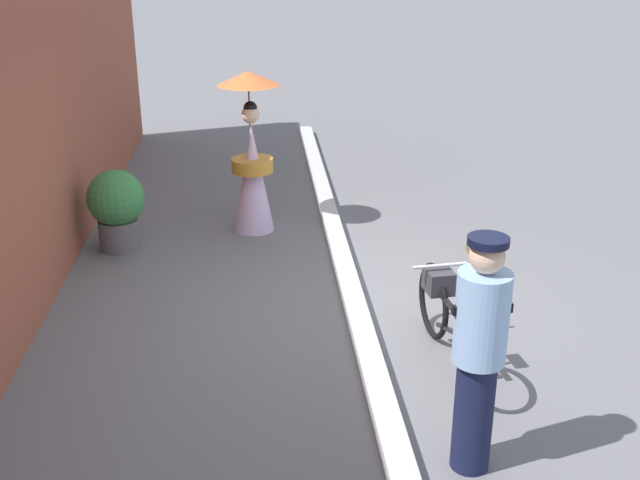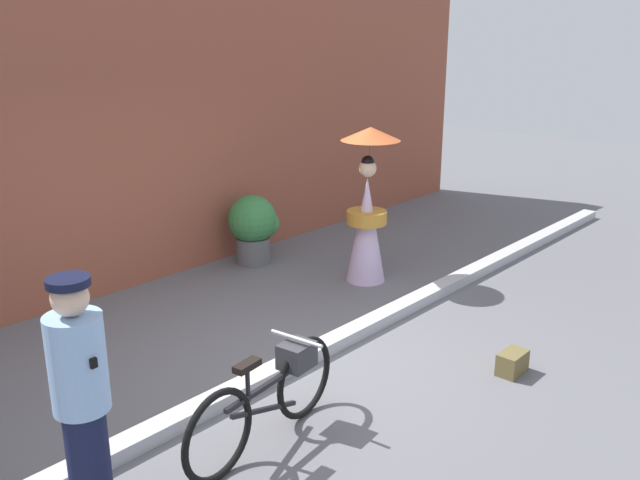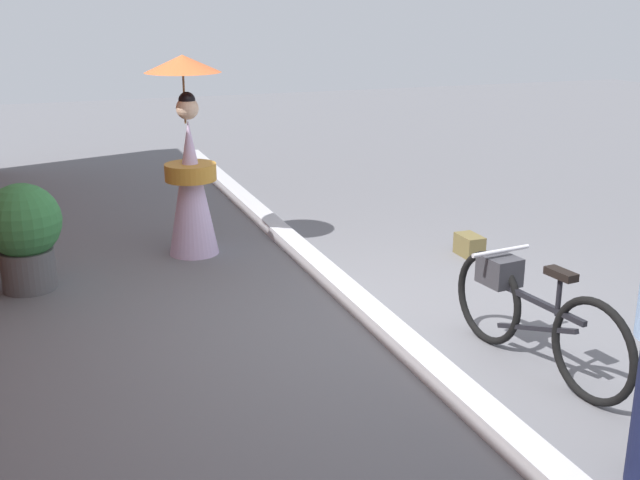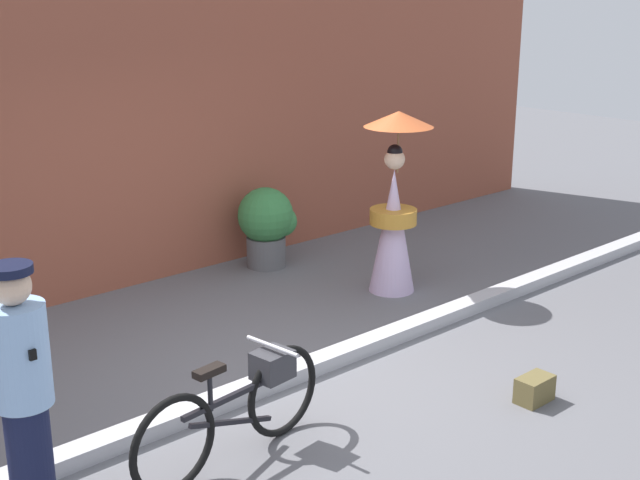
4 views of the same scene
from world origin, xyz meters
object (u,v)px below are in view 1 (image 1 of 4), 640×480
at_px(bicycle_near_officer, 451,317).
at_px(person_officer, 479,351).
at_px(person_with_parasol, 252,157).
at_px(backpack_on_pavement, 479,246).
at_px(potted_plant_by_door, 118,205).

xyz_separation_m(bicycle_near_officer, person_officer, (-1.37, 0.19, 0.49)).
relative_size(person_with_parasol, backpack_on_pavement, 6.26).
xyz_separation_m(bicycle_near_officer, person_with_parasol, (3.21, 1.61, 0.51)).
relative_size(person_officer, potted_plant_by_door, 1.79).
distance_m(bicycle_near_officer, potted_plant_by_door, 4.15).
relative_size(bicycle_near_officer, potted_plant_by_door, 1.80).
distance_m(person_officer, backpack_on_pavement, 3.80).
height_order(bicycle_near_officer, potted_plant_by_door, potted_plant_by_door).
relative_size(bicycle_near_officer, backpack_on_pavement, 5.49).
bearing_deg(backpack_on_pavement, bicycle_near_officer, 158.24).
bearing_deg(person_officer, potted_plant_by_door, 35.53).
distance_m(person_officer, potted_plant_by_door, 5.06).
bearing_deg(person_with_parasol, bicycle_near_officer, -153.28).
height_order(bicycle_near_officer, person_officer, person_officer).
bearing_deg(bicycle_near_officer, potted_plant_by_door, 48.82).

